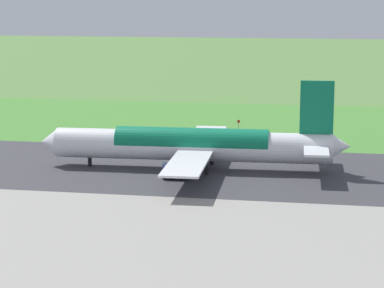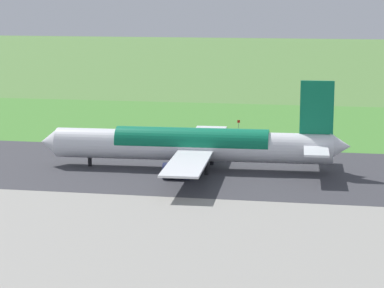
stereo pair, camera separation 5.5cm
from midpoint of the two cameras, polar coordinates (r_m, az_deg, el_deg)
name	(u,v)px [view 2 (the right image)]	position (r m, az deg, el deg)	size (l,w,h in m)	color
ground_plane	(118,166)	(139.22, -5.40, -1.63)	(800.00, 800.00, 0.00)	#547F3D
runway_asphalt	(118,166)	(139.21, -5.40, -1.62)	(600.00, 38.40, 0.06)	#38383D
grass_verge_foreground	(168,127)	(179.67, -1.77, 1.27)	(600.00, 80.00, 0.04)	#478534
airliner_main	(194,145)	(135.33, 0.17, -0.07)	(54.10, 44.21, 15.88)	white
no_stopping_sign	(239,125)	(174.01, 3.42, 1.42)	(0.60, 0.10, 2.45)	slate
traffic_cone_orange	(210,128)	(175.68, 1.34, 1.14)	(0.40, 0.40, 0.55)	orange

